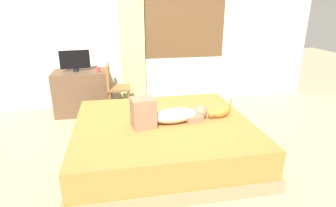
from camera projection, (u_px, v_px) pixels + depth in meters
The scene contains 10 objects.
ground_plane at pixel (171, 161), 3.35m from camera, with size 16.00×16.00×0.00m, color tan.
back_wall_with_window at pixel (147, 25), 4.95m from camera, with size 6.40×0.14×2.90m.
bed at pixel (163, 139), 3.40m from camera, with size 2.13×1.95×0.46m.
person_lying at pixel (167, 114), 3.23m from camera, with size 0.94×0.38×0.34m.
cat at pixel (220, 112), 3.41m from camera, with size 0.34×0.19×0.21m.
desk at pixel (82, 92), 4.74m from camera, with size 0.90×0.56×0.74m.
tv_monitor at pixel (75, 60), 4.54m from camera, with size 0.48×0.10×0.35m.
cup at pixel (98, 69), 4.55m from camera, with size 0.06×0.06×0.08m, color #B23D38.
chair_by_desk at pixel (115, 85), 4.65m from camera, with size 0.39×0.39×0.86m.
curtain_left at pixel (132, 33), 4.83m from camera, with size 0.44×0.06×2.65m, color #ADCC75.
Camera 1 is at (-0.57, -2.86, 1.79)m, focal length 29.52 mm.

